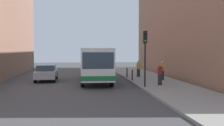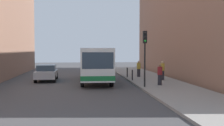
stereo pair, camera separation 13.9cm
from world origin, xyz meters
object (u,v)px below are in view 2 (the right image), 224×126
at_px(bollard_near, 132,75).
at_px(bollard_mid, 127,72).
at_px(pedestrian_near_signal, 160,75).
at_px(bus, 95,62).
at_px(pedestrian_mid_sidewalk, 162,70).
at_px(traffic_light, 145,48).
at_px(pedestrian_far_sidewalk, 139,69).
at_px(car_beside_bus, 47,72).
at_px(car_behind_bus, 91,66).

height_order(bollard_near, bollard_mid, same).
bearing_deg(pedestrian_near_signal, bus, -27.14).
relative_size(bus, pedestrian_mid_sidewalk, 6.40).
distance_m(bollard_mid, pedestrian_mid_sidewalk, 3.92).
height_order(traffic_light, pedestrian_far_sidewalk, traffic_light).
distance_m(traffic_light, pedestrian_far_sidewalk, 7.89).
relative_size(traffic_light, pedestrian_mid_sidewalk, 2.37).
height_order(car_beside_bus, bollard_mid, car_beside_bus).
relative_size(bus, pedestrian_near_signal, 6.76).
relative_size(bus, bollard_mid, 11.64).
bearing_deg(bollard_near, bus, 160.38).
xyz_separation_m(car_behind_bus, bollard_near, (3.18, -12.14, -0.16)).
distance_m(car_behind_bus, bollard_mid, 9.93).
bearing_deg(bollard_mid, pedestrian_mid_sidewalk, -45.30).
height_order(car_beside_bus, pedestrian_near_signal, pedestrian_near_signal).
height_order(traffic_light, bollard_mid, traffic_light).
xyz_separation_m(traffic_light, pedestrian_far_sidewalk, (1.14, 7.54, -2.06)).
bearing_deg(pedestrian_far_sidewalk, pedestrian_mid_sidewalk, -108.27).
bearing_deg(traffic_light, pedestrian_near_signal, 33.29).
bearing_deg(car_beside_bus, traffic_light, 139.90).
bearing_deg(pedestrian_near_signal, pedestrian_mid_sidewalk, -92.61).
height_order(pedestrian_near_signal, pedestrian_mid_sidewalk, pedestrian_mid_sidewalk).
relative_size(traffic_light, bollard_mid, 4.32).
distance_m(bus, bollard_mid, 3.78).
height_order(car_behind_bus, pedestrian_mid_sidewalk, pedestrian_mid_sidewalk).
bearing_deg(traffic_light, bollard_mid, 90.80).
distance_m(bollard_near, pedestrian_near_signal, 3.81).
distance_m(bollard_mid, pedestrian_near_signal, 6.40).
bearing_deg(pedestrian_mid_sidewalk, pedestrian_near_signal, -56.99).
bearing_deg(car_behind_bus, pedestrian_far_sidewalk, 111.67).
distance_m(traffic_light, bollard_near, 5.01).
distance_m(pedestrian_mid_sidewalk, pedestrian_far_sidewalk, 3.51).
distance_m(pedestrian_near_signal, pedestrian_far_sidewalk, 6.61).
relative_size(bus, pedestrian_far_sidewalk, 6.87).
distance_m(bus, car_behind_bus, 11.02).
distance_m(car_behind_bus, pedestrian_mid_sidewalk, 13.55).
distance_m(car_behind_bus, pedestrian_far_sidewalk, 10.03).
distance_m(bus, traffic_light, 6.62).
relative_size(pedestrian_near_signal, pedestrian_mid_sidewalk, 0.95).
bearing_deg(bus, bollard_near, 161.26).
relative_size(pedestrian_near_signal, pedestrian_far_sidewalk, 1.02).
xyz_separation_m(bollard_near, bollard_mid, (0.00, 2.73, 0.00)).
bearing_deg(pedestrian_near_signal, pedestrian_far_sidewalk, -70.53).
distance_m(bus, bollard_near, 3.63).
bearing_deg(bollard_near, pedestrian_near_signal, -66.49).
distance_m(car_behind_bus, traffic_light, 17.01).
xyz_separation_m(pedestrian_near_signal, pedestrian_mid_sidewalk, (1.23, 3.43, 0.05)).
xyz_separation_m(car_beside_bus, traffic_light, (7.81, -6.29, 2.22)).
bearing_deg(bus, bollard_mid, -153.41).
distance_m(car_beside_bus, bollard_mid, 7.76).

